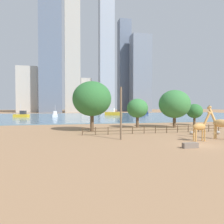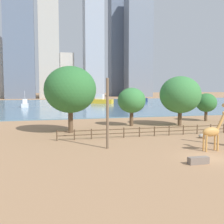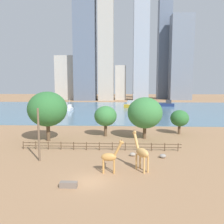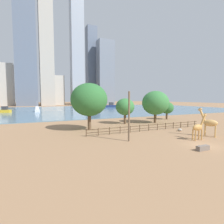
{
  "view_description": "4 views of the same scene",
  "coord_description": "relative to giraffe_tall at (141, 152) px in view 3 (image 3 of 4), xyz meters",
  "views": [
    {
      "loc": [
        -16.11,
        -23.47,
        4.75
      ],
      "look_at": [
        -2.77,
        35.45,
        3.11
      ],
      "focal_mm": 35.0,
      "sensor_mm": 36.0,
      "label": 1
    },
    {
      "loc": [
        -15.07,
        -22.18,
        6.54
      ],
      "look_at": [
        -1.01,
        31.27,
        1.56
      ],
      "focal_mm": 45.0,
      "sensor_mm": 36.0,
      "label": 2
    },
    {
      "loc": [
        3.49,
        -22.73,
        10.37
      ],
      "look_at": [
        0.41,
        41.66,
        2.86
      ],
      "focal_mm": 35.0,
      "sensor_mm": 36.0,
      "label": 3
    },
    {
      "loc": [
        -21.08,
        -16.03,
        6.48
      ],
      "look_at": [
        0.49,
        31.12,
        2.3
      ],
      "focal_mm": 28.0,
      "sensor_mm": 36.0,
      "label": 4
    }
  ],
  "objects": [
    {
      "name": "ground_plane",
      "position": [
        -5.86,
        76.43,
        -2.32
      ],
      "size": [
        400.0,
        400.0,
        0.0
      ],
      "primitive_type": "plane",
      "color": "#9E7551"
    },
    {
      "name": "harbor_water",
      "position": [
        -5.86,
        73.43,
        -2.22
      ],
      "size": [
        180.0,
        86.0,
        0.2
      ],
      "primitive_type": "cube",
      "color": "slate",
      "rests_on": "ground"
    },
    {
      "name": "giraffe_tall",
      "position": [
        0.0,
        0.0,
        0.0
      ],
      "size": [
        2.26,
        2.94,
        4.96
      ],
      "rotation": [
        0.0,
        0.0,
        2.17
      ],
      "color": "tan",
      "rests_on": "ground"
    },
    {
      "name": "giraffe_companion",
      "position": [
        -3.81,
        -0.99,
        -0.34
      ],
      "size": [
        2.81,
        0.8,
        4.2
      ],
      "rotation": [
        0.0,
        0.0,
        6.25
      ],
      "color": "#C18C47",
      "rests_on": "ground"
    },
    {
      "name": "utility_pole",
      "position": [
        -13.92,
        2.77,
        1.41
      ],
      "size": [
        0.28,
        0.28,
        7.46
      ],
      "primitive_type": "cylinder",
      "color": "brown",
      "rests_on": "ground"
    },
    {
      "name": "boulder_near_fence",
      "position": [
        3.57,
        4.92,
        -2.03
      ],
      "size": [
        0.97,
        0.78,
        0.59
      ],
      "primitive_type": "ellipsoid",
      "color": "gray",
      "rests_on": "ground"
    },
    {
      "name": "boulder_by_pole",
      "position": [
        -0.8,
        5.57,
        -2.05
      ],
      "size": [
        0.88,
        0.72,
        0.54
      ],
      "primitive_type": "ellipsoid",
      "color": "gray",
      "rests_on": "ground"
    },
    {
      "name": "feeding_trough",
      "position": [
        -7.89,
        -5.03,
        -2.02
      ],
      "size": [
        1.8,
        0.6,
        0.6
      ],
      "primitive_type": "cube",
      "color": "#72665B",
      "rests_on": "ground"
    },
    {
      "name": "enclosure_fence",
      "position": [
        -5.97,
        8.43,
        -1.56
      ],
      "size": [
        26.12,
        0.14,
        1.3
      ],
      "color": "#4C3826",
      "rests_on": "ground"
    },
    {
      "name": "tree_left_large",
      "position": [
        10.11,
        21.41,
        1.17
      ],
      "size": [
        3.96,
        3.96,
        5.3
      ],
      "color": "brown",
      "rests_on": "ground"
    },
    {
      "name": "tree_center_broad",
      "position": [
        -5.88,
        18.62,
        1.93
      ],
      "size": [
        4.67,
        4.67,
        6.38
      ],
      "color": "brown",
      "rests_on": "ground"
    },
    {
      "name": "tree_right_tall",
      "position": [
        -16.55,
        14.13,
        3.81
      ],
      "size": [
        7.35,
        7.35,
        9.46
      ],
      "color": "brown",
      "rests_on": "ground"
    },
    {
      "name": "tree_left_small",
      "position": [
        2.09,
        16.8,
        2.88
      ],
      "size": [
        6.87,
        6.87,
        8.31
      ],
      "color": "brown",
      "rests_on": "ground"
    },
    {
      "name": "boat_ferry",
      "position": [
        -25.01,
        65.91,
        -1.27
      ],
      "size": [
        2.09,
        5.67,
        5.08
      ],
      "rotation": [
        0.0,
        0.0,
        4.72
      ],
      "color": "silver",
      "rests_on": "harbor_water"
    },
    {
      "name": "boat_sailboat",
      "position": [
        20.78,
        87.7,
        -0.98
      ],
      "size": [
        8.01,
        3.99,
        3.37
      ],
      "rotation": [
        0.0,
        0.0,
        2.98
      ],
      "color": "navy",
      "rests_on": "harbor_water"
    },
    {
      "name": "boat_tug",
      "position": [
        -38.27,
        67.54,
        -1.19
      ],
      "size": [
        6.55,
        4.22,
        5.54
      ],
      "rotation": [
        0.0,
        0.0,
        2.79
      ],
      "color": "gold",
      "rests_on": "harbor_water"
    },
    {
      "name": "boat_barge",
      "position": [
        2.34,
        78.09,
        -0.9
      ],
      "size": [
        8.46,
        6.78,
        7.32
      ],
      "rotation": [
        0.0,
        0.0,
        5.73
      ],
      "color": "gold",
      "rests_on": "harbor_water"
    },
    {
      "name": "skyline_tower_needle",
      "position": [
        -3.86,
        150.6,
        11.02
      ],
      "size": [
        8.3,
        14.75,
        26.68
      ],
      "primitive_type": "cube",
      "color": "#B7B2A8",
      "rests_on": "ground"
    },
    {
      "name": "skyline_block_central",
      "position": [
        32.54,
        163.63,
        38.59
      ],
      "size": [
        10.61,
        9.74,
        81.82
      ],
      "primitive_type": "cube",
      "color": "slate",
      "rests_on": "ground"
    },
    {
      "name": "skyline_tower_glass",
      "position": [
        -47.77,
        148.38,
        14.85
      ],
      "size": [
        14.97,
        11.5,
        34.33
      ],
      "primitive_type": "cube",
      "color": "#B7B2A8",
      "rests_on": "ground"
    },
    {
      "name": "skyline_block_left",
      "position": [
        -14.73,
        140.31,
        49.81
      ],
      "size": [
        11.16,
        13.5,
        104.26
      ],
      "primitive_type": "cube",
      "color": "#ADA89E",
      "rests_on": "ground"
    },
    {
      "name": "skyline_block_right",
      "position": [
        42.77,
        149.07,
        30.03
      ],
      "size": [
        16.51,
        11.17,
        64.69
      ],
      "primitive_type": "cube",
      "color": "slate",
      "rests_on": "ground"
    },
    {
      "name": "skyline_tower_short",
      "position": [
        11.14,
        139.21,
        44.14
      ],
      "size": [
        11.17,
        9.75,
        92.92
      ],
      "primitive_type": "cube",
      "color": "#939EAD",
      "rests_on": "ground"
    },
    {
      "name": "skyline_block_wide",
      "position": [
        -30.37,
        138.75,
        49.74
      ],
      "size": [
        16.03,
        11.42,
        104.13
      ],
      "primitive_type": "cube",
      "color": "slate",
      "rests_on": "ground"
    }
  ]
}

